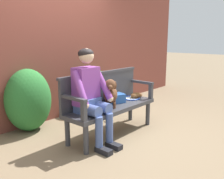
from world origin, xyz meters
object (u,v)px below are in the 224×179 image
object	(u,v)px
baseball_glove	(136,95)
dog_on_bench	(110,93)
garden_bench	(112,110)
person_seated	(90,93)
sports_bag	(115,98)
tennis_racket	(130,98)

from	to	relation	value
baseball_glove	dog_on_bench	bearing A→B (deg)	-161.26
garden_bench	person_seated	bearing A→B (deg)	-178.60
person_seated	baseball_glove	world-z (taller)	person_seated
baseball_glove	sports_bag	world-z (taller)	sports_bag
tennis_racket	garden_bench	bearing A→B (deg)	-173.33
person_seated	baseball_glove	distance (m)	1.12
garden_bench	dog_on_bench	bearing A→B (deg)	-153.57
tennis_racket	person_seated	bearing A→B (deg)	-175.71
person_seated	tennis_racket	bearing A→B (deg)	4.29
person_seated	sports_bag	bearing A→B (deg)	8.09
garden_bench	person_seated	world-z (taller)	person_seated
tennis_racket	sports_bag	distance (m)	0.39
person_seated	sports_bag	world-z (taller)	person_seated
person_seated	dog_on_bench	distance (m)	0.38
tennis_racket	baseball_glove	size ratio (longest dim) A/B	2.64
garden_bench	sports_bag	world-z (taller)	sports_bag
garden_bench	sports_bag	size ratio (longest dim) A/B	5.69
garden_bench	tennis_racket	size ratio (longest dim) A/B	2.74
garden_bench	dog_on_bench	xyz separation A→B (m)	(-0.09, -0.04, 0.28)
dog_on_bench	tennis_racket	distance (m)	0.68
dog_on_bench	sports_bag	world-z (taller)	dog_on_bench
baseball_glove	sports_bag	bearing A→B (deg)	-173.58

